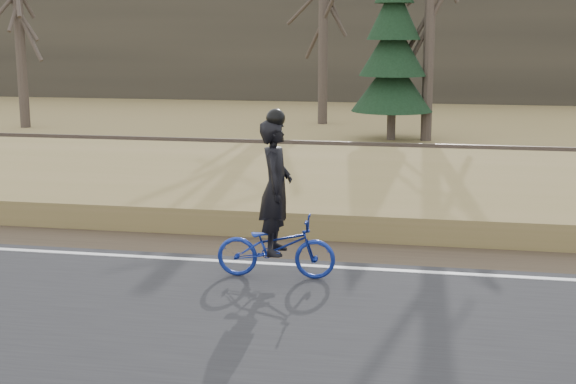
# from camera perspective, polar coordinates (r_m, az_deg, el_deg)

# --- Properties ---
(ground) EXTENTS (120.00, 120.00, 0.00)m
(ground) POSITION_cam_1_polar(r_m,az_deg,el_deg) (11.70, 19.38, -6.50)
(ground) COLOR olive
(ground) RESTS_ON ground
(edge_line) EXTENTS (120.00, 0.12, 0.01)m
(edge_line) POSITION_cam_1_polar(r_m,az_deg,el_deg) (11.86, 19.26, -5.90)
(edge_line) COLOR silver
(edge_line) RESTS_ON road
(shoulder) EXTENTS (120.00, 1.60, 0.04)m
(shoulder) POSITION_cam_1_polar(r_m,az_deg,el_deg) (12.83, 18.60, -4.78)
(shoulder) COLOR #473A2B
(shoulder) RESTS_ON ground
(embankment) EXTENTS (120.00, 5.00, 0.44)m
(embankment) POSITION_cam_1_polar(r_m,az_deg,el_deg) (15.67, 17.20, -1.05)
(embankment) COLOR olive
(embankment) RESTS_ON ground
(ballast) EXTENTS (120.00, 3.00, 0.45)m
(ballast) POSITION_cam_1_polar(r_m,az_deg,el_deg) (19.38, 15.98, 1.36)
(ballast) COLOR slate
(ballast) RESTS_ON ground
(railroad) EXTENTS (120.00, 2.40, 0.29)m
(railroad) POSITION_cam_1_polar(r_m,az_deg,el_deg) (19.33, 16.03, 2.25)
(railroad) COLOR black
(railroad) RESTS_ON ballast
(treeline_backdrop) EXTENTS (120.00, 4.00, 6.00)m
(treeline_backdrop) POSITION_cam_1_polar(r_m,az_deg,el_deg) (41.06, 13.45, 10.50)
(treeline_backdrop) COLOR #383328
(treeline_backdrop) RESTS_ON ground
(cyclist) EXTENTS (1.69, 0.71, 2.37)m
(cyclist) POSITION_cam_1_polar(r_m,az_deg,el_deg) (11.13, -0.86, -2.14)
(cyclist) COLOR navy
(cyclist) RESTS_ON road
(bare_tree_far_left) EXTENTS (0.36, 0.36, 6.44)m
(bare_tree_far_left) POSITION_cam_1_polar(r_m,az_deg,el_deg) (30.49, -18.53, 10.41)
(bare_tree_far_left) COLOR #463B33
(bare_tree_far_left) RESTS_ON ground
(bare_tree_left) EXTENTS (0.36, 0.36, 7.71)m
(bare_tree_left) POSITION_cam_1_polar(r_m,az_deg,el_deg) (30.13, 2.53, 12.18)
(bare_tree_left) COLOR #463B33
(bare_tree_left) RESTS_ON ground
(bare_tree_near_left) EXTENTS (0.36, 0.36, 7.04)m
(bare_tree_near_left) POSITION_cam_1_polar(r_m,az_deg,el_deg) (25.84, 10.03, 11.39)
(bare_tree_near_left) COLOR #463B33
(bare_tree_near_left) RESTS_ON ground
(conifer) EXTENTS (2.60, 2.60, 6.08)m
(conifer) POSITION_cam_1_polar(r_m,az_deg,el_deg) (25.86, 7.49, 10.04)
(conifer) COLOR #463B33
(conifer) RESTS_ON ground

